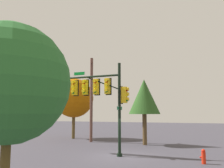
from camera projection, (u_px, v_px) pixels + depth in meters
name	position (u px, v px, depth m)	size (l,w,h in m)	color
ground_plane	(120.00, 156.00, 16.47)	(120.00, 120.00, 0.00)	#403D46
signal_pole_assembly	(91.00, 91.00, 17.87)	(6.54, 0.96, 6.33)	black
utility_pole	(91.00, 98.00, 25.30)	(0.85, 1.69, 8.56)	brown
fire_hydrant	(204.00, 157.00, 14.09)	(0.33, 0.24, 0.83)	red
tree_near	(144.00, 97.00, 22.93)	(2.91, 2.91, 6.01)	brown
tree_mid	(74.00, 98.00, 28.52)	(4.49, 4.49, 6.86)	brown
tree_far	(9.00, 83.00, 6.39)	(3.16, 3.16, 5.23)	#52411D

